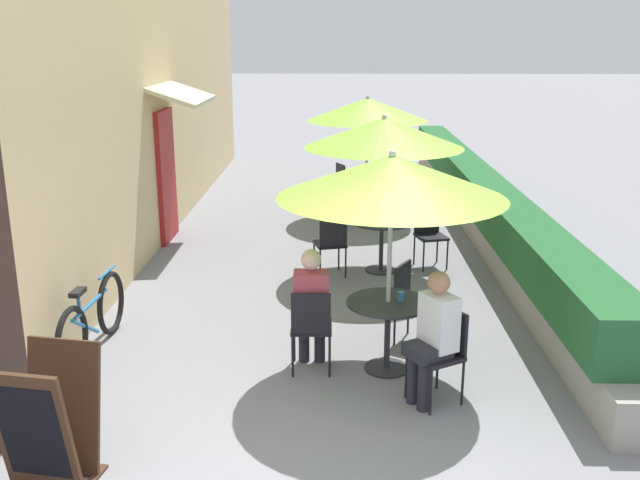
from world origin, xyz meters
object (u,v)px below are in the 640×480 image
object	(u,v)px
patio_table_far	(366,188)
cafe_chair_far_left	(346,182)
cafe_chair_near_right	(442,347)
patio_table_mid	(382,234)
cafe_chair_near_back	(411,297)
patio_umbrella_mid	(384,133)
bicycle_leaning	(92,320)
coffee_cup_near	(401,296)
coffee_cup_mid	(388,220)
cafe_chair_mid_right	(429,231)
cafe_chair_near_left	(311,324)
cafe_chair_far_right	(345,197)
seated_patron_near_right	(433,332)
coffee_cup_far	(369,177)
patio_umbrella_near	(392,177)
patio_table_near	(388,319)
cafe_chair_far_back	(407,189)
menu_board	(49,421)
patio_umbrella_far	(368,109)
cafe_chair_mid_left	(331,241)
seated_patron_near_left	(311,303)

from	to	relation	value
patio_table_far	cafe_chair_far_left	size ratio (longest dim) A/B	0.94
cafe_chair_near_right	patio_table_mid	world-z (taller)	cafe_chair_near_right
cafe_chair_far_left	cafe_chair_near_right	bearing A→B (deg)	-17.48
cafe_chair_near_back	cafe_chair_near_right	bearing A→B (deg)	35.82
patio_umbrella_mid	bicycle_leaning	world-z (taller)	patio_umbrella_mid
cafe_chair_near_right	coffee_cup_near	bearing A→B (deg)	-3.41
coffee_cup_mid	cafe_chair_near_back	bearing A→B (deg)	-87.90
patio_table_far	cafe_chair_near_back	bearing A→B (deg)	-87.38
coffee_cup_near	cafe_chair_mid_right	xyz separation A→B (m)	(0.71, 3.36, -0.25)
cafe_chair_near_left	cafe_chair_near_back	size ratio (longest dim) A/B	1.00
coffee_cup_mid	patio_table_far	bearing A→B (deg)	93.00
cafe_chair_near_left	cafe_chair_far_left	size ratio (longest dim) A/B	1.00
patio_umbrella_mid	cafe_chair_far_right	xyz separation A→B (m)	(-0.47, 2.53, -1.44)
seated_patron_near_right	patio_umbrella_mid	distance (m)	3.99
cafe_chair_near_right	coffee_cup_far	xyz separation A→B (m)	(-0.36, 6.76, 0.25)
coffee_cup_near	patio_table_far	size ratio (longest dim) A/B	0.11
cafe_chair_near_right	patio_umbrella_mid	xyz separation A→B (m)	(-0.32, 3.72, 1.44)
patio_umbrella_near	patio_table_far	bearing A→B (deg)	89.59
cafe_chair_far_left	patio_table_far	bearing A→B (deg)	5.82
patio_table_near	coffee_cup_far	distance (m)	6.16
cafe_chair_near_right	cafe_chair_far_left	size ratio (longest dim) A/B	1.00
cafe_chair_near_right	cafe_chair_far_right	size ratio (longest dim) A/B	1.00
patio_umbrella_mid	coffee_cup_mid	bearing A→B (deg)	-43.52
cafe_chair_near_left	patio_table_mid	bearing A→B (deg)	73.95
cafe_chair_far_right	cafe_chair_far_back	distance (m)	1.31
coffee_cup_far	patio_table_far	bearing A→B (deg)	107.87
seated_patron_near_right	patio_table_far	distance (m)	6.96
cafe_chair_near_right	menu_board	distance (m)	3.33
cafe_chair_near_back	cafe_chair_far_back	size ratio (longest dim) A/B	1.00
coffee_cup_near	patio_umbrella_far	xyz separation A→B (m)	(-0.08, 6.26, 1.19)
patio_umbrella_far	coffee_cup_far	size ratio (longest dim) A/B	24.50
patio_umbrella_far	patio_table_near	bearing A→B (deg)	-90.41
cafe_chair_far_right	bicycle_leaning	distance (m)	5.97
cafe_chair_mid_right	coffee_cup_mid	xyz separation A→B (m)	(-0.62, -0.35, 0.25)
patio_table_mid	cafe_chair_far_left	bearing A→B (deg)	96.74
patio_table_near	patio_umbrella_far	size ratio (longest dim) A/B	0.37
patio_umbrella_near	patio_umbrella_mid	bearing A→B (deg)	87.59
seated_patron_near_right	coffee_cup_far	world-z (taller)	seated_patron_near_right
cafe_chair_near_left	bicycle_leaning	bearing A→B (deg)	169.34
cafe_chair_near_back	patio_table_far	bearing A→B (deg)	-148.03
cafe_chair_far_left	cafe_chair_far_back	size ratio (longest dim) A/B	1.00
patio_table_near	patio_umbrella_mid	size ratio (longest dim) A/B	0.37
cafe_chair_mid_left	coffee_cup_far	world-z (taller)	cafe_chair_mid_left
seated_patron_near_left	cafe_chair_far_back	xyz separation A→B (m)	(1.55, 6.25, -0.17)
patio_table_mid	cafe_chair_far_back	xyz separation A→B (m)	(0.67, 3.16, -0.02)
seated_patron_near_left	patio_umbrella_far	world-z (taller)	patio_umbrella_far
cafe_chair_mid_left	cafe_chair_far_right	world-z (taller)	same
patio_umbrella_near	seated_patron_near_right	xyz separation A→B (m)	(0.35, -0.66, -1.27)
patio_umbrella_near	patio_table_far	xyz separation A→B (m)	(0.05, 6.28, -1.42)
cafe_chair_far_left	cafe_chair_far_right	distance (m)	1.31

